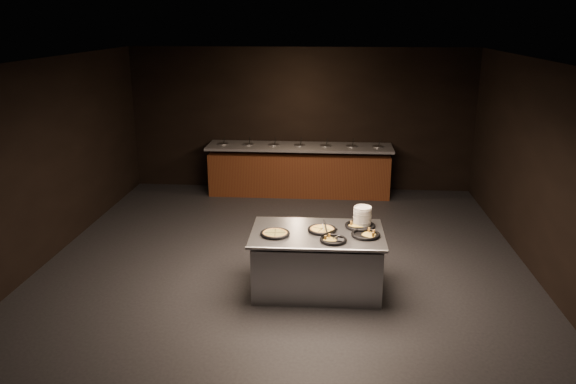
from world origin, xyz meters
name	(u,v)px	position (x,y,z in m)	size (l,w,h in m)	color
room	(284,170)	(0.00, 0.00, 1.45)	(7.02, 8.02, 2.92)	black
salad_bar	(299,173)	(0.00, 3.56, 0.44)	(3.70, 0.83, 1.18)	#532B13
serving_counter	(317,262)	(0.49, -0.66, 0.39)	(1.72, 1.12, 0.81)	#A9ABB0
plate_stack	(362,216)	(1.07, -0.35, 0.94)	(0.23, 0.23, 0.25)	white
pan_veggie_whole	(275,233)	(-0.05, -0.80, 0.83)	(0.38, 0.38, 0.04)	black
pan_cheese_whole	(322,229)	(0.55, -0.61, 0.83)	(0.38, 0.38, 0.04)	black
pan_cheese_slices_a	(360,226)	(1.04, -0.43, 0.83)	(0.40, 0.40, 0.04)	black
pan_cheese_slices_b	(333,240)	(0.69, -0.95, 0.83)	(0.33, 0.33, 0.04)	black
pan_veggie_slices	(366,234)	(1.10, -0.74, 0.83)	(0.37, 0.37, 0.04)	black
server_left	(324,227)	(0.57, -0.65, 0.88)	(0.15, 0.30, 0.15)	#A9ABB0
server_right	(333,235)	(0.69, -0.93, 0.89)	(0.33, 0.11, 0.16)	#A9ABB0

